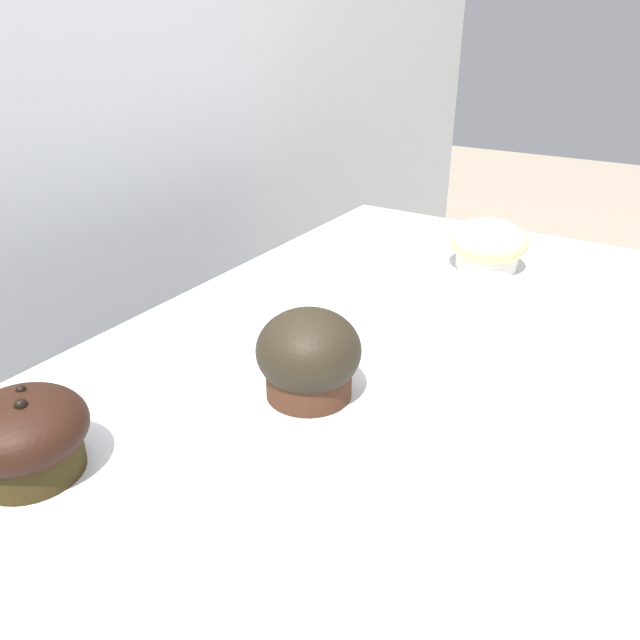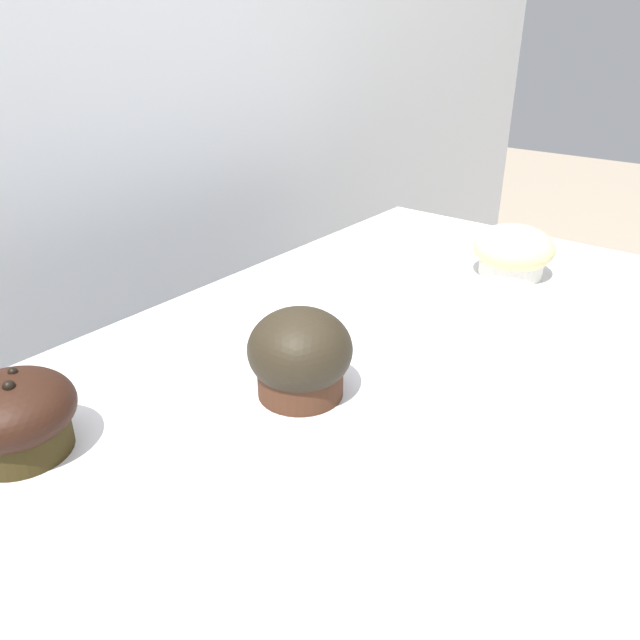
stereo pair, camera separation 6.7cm
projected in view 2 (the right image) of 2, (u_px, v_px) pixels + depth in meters
wall_back at (99, 260)px, 1.05m from camera, size 3.20×0.10×1.80m
display_counter at (386, 628)px, 0.91m from camera, size 1.00×0.64×0.93m
muffin_front_center at (15, 415)px, 0.53m from camera, size 0.10×0.10×0.08m
muffin_back_left at (513, 252)px, 0.90m from camera, size 0.12×0.12×0.07m
muffin_back_right at (300, 356)px, 0.61m from camera, size 0.10×0.10×0.09m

